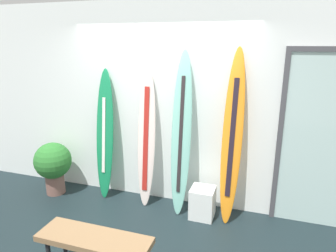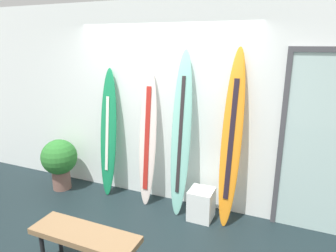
# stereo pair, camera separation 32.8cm
# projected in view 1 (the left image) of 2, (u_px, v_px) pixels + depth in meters

# --- Properties ---
(ground) EXTENTS (8.00, 8.00, 0.04)m
(ground) POSITION_uv_depth(u_px,v_px,m) (128.00, 249.00, 3.42)
(ground) COLOR black
(wall_back) EXTENTS (7.20, 0.20, 2.80)m
(wall_back) POSITION_uv_depth(u_px,v_px,m) (164.00, 105.00, 4.23)
(wall_back) COLOR white
(wall_back) RESTS_ON ground
(surfboard_emerald) EXTENTS (0.29, 0.31, 1.91)m
(surfboard_emerald) POSITION_uv_depth(u_px,v_px,m) (105.00, 136.00, 4.34)
(surfboard_emerald) COLOR #17814D
(surfboard_emerald) RESTS_ON ground
(surfboard_ivory) EXTENTS (0.27, 0.33, 1.92)m
(surfboard_ivory) POSITION_uv_depth(u_px,v_px,m) (146.00, 139.00, 4.14)
(surfboard_ivory) COLOR silver
(surfboard_ivory) RESTS_ON ground
(surfboard_seafoam) EXTENTS (0.27, 0.38, 2.17)m
(surfboard_seafoam) POSITION_uv_depth(u_px,v_px,m) (181.00, 135.00, 3.91)
(surfboard_seafoam) COLOR #7EC8B7
(surfboard_seafoam) RESTS_ON ground
(surfboard_sunset) EXTENTS (0.27, 0.41, 2.21)m
(surfboard_sunset) POSITION_uv_depth(u_px,v_px,m) (232.00, 138.00, 3.72)
(surfboard_sunset) COLOR orange
(surfboard_sunset) RESTS_ON ground
(display_block_left) EXTENTS (0.31, 0.31, 0.41)m
(display_block_left) POSITION_uv_depth(u_px,v_px,m) (202.00, 203.00, 3.97)
(display_block_left) COLOR white
(display_block_left) RESTS_ON ground
(glass_door) EXTENTS (1.15, 0.06, 2.21)m
(glass_door) POSITION_uv_depth(u_px,v_px,m) (328.00, 140.00, 3.56)
(glass_door) COLOR silver
(glass_door) RESTS_ON ground
(potted_plant) EXTENTS (0.55, 0.55, 0.81)m
(potted_plant) POSITION_uv_depth(u_px,v_px,m) (53.00, 163.00, 4.53)
(potted_plant) COLOR brown
(potted_plant) RESTS_ON ground
(bench) EXTENTS (1.12, 0.35, 0.47)m
(bench) POSITION_uv_depth(u_px,v_px,m) (94.00, 242.00, 2.88)
(bench) COLOR olive
(bench) RESTS_ON ground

